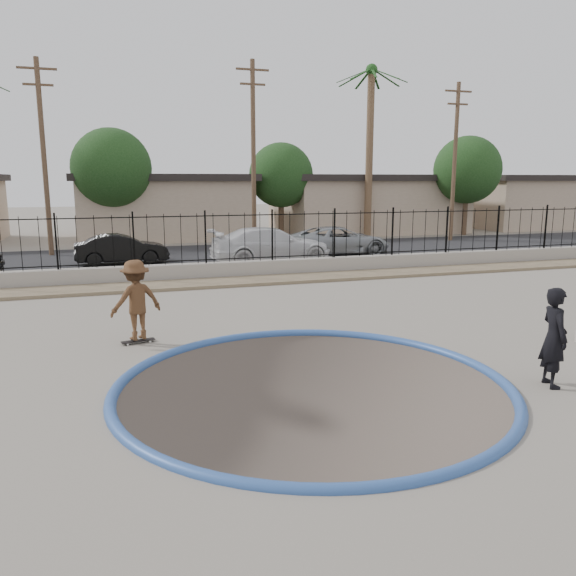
{
  "coord_description": "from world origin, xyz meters",
  "views": [
    {
      "loc": [
        -3.24,
        -9.82,
        3.57
      ],
      "look_at": [
        0.49,
        2.0,
        1.18
      ],
      "focal_mm": 35.0,
      "sensor_mm": 36.0,
      "label": 1
    }
  ],
  "objects_px": {
    "skater": "(136,304)",
    "car_b": "(122,249)",
    "car_d": "(339,241)",
    "skateboard": "(138,341)",
    "videographer": "(554,337)",
    "car_c": "(271,245)"
  },
  "relations": [
    {
      "from": "car_c",
      "to": "videographer",
      "type": "bearing_deg",
      "value": -179.32
    },
    {
      "from": "videographer",
      "to": "skateboard",
      "type": "bearing_deg",
      "value": 68.38
    },
    {
      "from": "car_b",
      "to": "skater",
      "type": "bearing_deg",
      "value": 176.77
    },
    {
      "from": "videographer",
      "to": "car_d",
      "type": "bearing_deg",
      "value": 3.83
    },
    {
      "from": "skateboard",
      "to": "car_b",
      "type": "height_order",
      "value": "car_b"
    },
    {
      "from": "skateboard",
      "to": "car_b",
      "type": "bearing_deg",
      "value": 78.95
    },
    {
      "from": "car_c",
      "to": "car_b",
      "type": "bearing_deg",
      "value": 73.74
    },
    {
      "from": "car_d",
      "to": "skater",
      "type": "bearing_deg",
      "value": 141.65
    },
    {
      "from": "car_c",
      "to": "car_d",
      "type": "height_order",
      "value": "car_c"
    },
    {
      "from": "skater",
      "to": "car_d",
      "type": "height_order",
      "value": "skater"
    },
    {
      "from": "skateboard",
      "to": "videographer",
      "type": "xyz_separation_m",
      "value": [
        6.8,
        -4.9,
        0.83
      ]
    },
    {
      "from": "skater",
      "to": "car_d",
      "type": "relative_size",
      "value": 0.36
    },
    {
      "from": "skateboard",
      "to": "videographer",
      "type": "distance_m",
      "value": 8.42
    },
    {
      "from": "skater",
      "to": "videographer",
      "type": "xyz_separation_m",
      "value": [
        6.8,
        -4.9,
        -0.0
      ]
    },
    {
      "from": "skater",
      "to": "car_b",
      "type": "bearing_deg",
      "value": -109.81
    },
    {
      "from": "skater",
      "to": "skateboard",
      "type": "height_order",
      "value": "skater"
    },
    {
      "from": "car_b",
      "to": "car_c",
      "type": "bearing_deg",
      "value": -107.92
    },
    {
      "from": "skateboard",
      "to": "videographer",
      "type": "relative_size",
      "value": 0.43
    },
    {
      "from": "car_b",
      "to": "car_c",
      "type": "relative_size",
      "value": 0.73
    },
    {
      "from": "skateboard",
      "to": "car_d",
      "type": "bearing_deg",
      "value": 39.7
    },
    {
      "from": "skater",
      "to": "skateboard",
      "type": "relative_size",
      "value": 2.34
    },
    {
      "from": "car_b",
      "to": "videographer",
      "type": "bearing_deg",
      "value": -161.78
    }
  ]
}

